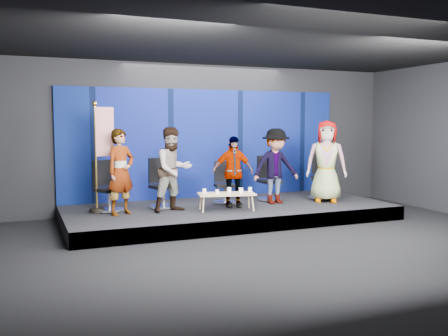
{
  "coord_description": "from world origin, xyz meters",
  "views": [
    {
      "loc": [
        -4.19,
        -7.42,
        2.11
      ],
      "look_at": [
        -0.17,
        2.4,
        1.14
      ],
      "focal_mm": 40.0,
      "sensor_mm": 36.0,
      "label": 1
    }
  ],
  "objects_px": {
    "coffee_table": "(227,195)",
    "flag_stand": "(102,154)",
    "panelist_b": "(173,170)",
    "mug_c": "(229,190)",
    "chair_e": "(322,183)",
    "chair_b": "(162,192)",
    "chair_a": "(107,195)",
    "panelist_e": "(326,161)",
    "panelist_a": "(121,172)",
    "mug_b": "(217,192)",
    "chair_c": "(224,190)",
    "mug_a": "(204,191)",
    "panelist_c": "(233,172)",
    "chair_d": "(269,186)",
    "mug_e": "(250,190)",
    "mug_d": "(241,190)",
    "panelist_d": "(276,166)"
  },
  "relations": [
    {
      "from": "chair_c",
      "to": "chair_a",
      "type": "bearing_deg",
      "value": -169.33
    },
    {
      "from": "panelist_a",
      "to": "panelist_e",
      "type": "xyz_separation_m",
      "value": [
        4.65,
        -0.15,
        0.08
      ]
    },
    {
      "from": "mug_a",
      "to": "mug_e",
      "type": "distance_m",
      "value": 0.97
    },
    {
      "from": "panelist_d",
      "to": "flag_stand",
      "type": "distance_m",
      "value": 3.79
    },
    {
      "from": "chair_c",
      "to": "mug_a",
      "type": "distance_m",
      "value": 1.0
    },
    {
      "from": "chair_d",
      "to": "panelist_e",
      "type": "height_order",
      "value": "panelist_e"
    },
    {
      "from": "chair_e",
      "to": "mug_c",
      "type": "height_order",
      "value": "chair_e"
    },
    {
      "from": "panelist_c",
      "to": "mug_b",
      "type": "height_order",
      "value": "panelist_c"
    },
    {
      "from": "panelist_d",
      "to": "mug_d",
      "type": "xyz_separation_m",
      "value": [
        -1.06,
        -0.48,
        -0.43
      ]
    },
    {
      "from": "panelist_e",
      "to": "mug_e",
      "type": "distance_m",
      "value": 2.09
    },
    {
      "from": "mug_c",
      "to": "chair_c",
      "type": "bearing_deg",
      "value": 75.13
    },
    {
      "from": "chair_a",
      "to": "chair_e",
      "type": "xyz_separation_m",
      "value": [
        5.04,
        -0.15,
        0.03
      ]
    },
    {
      "from": "panelist_e",
      "to": "mug_b",
      "type": "distance_m",
      "value": 2.81
    },
    {
      "from": "panelist_b",
      "to": "mug_b",
      "type": "bearing_deg",
      "value": -32.46
    },
    {
      "from": "chair_e",
      "to": "coffee_table",
      "type": "bearing_deg",
      "value": -135.81
    },
    {
      "from": "chair_b",
      "to": "panelist_c",
      "type": "height_order",
      "value": "panelist_c"
    },
    {
      "from": "chair_e",
      "to": "mug_b",
      "type": "relative_size",
      "value": 13.61
    },
    {
      "from": "mug_c",
      "to": "panelist_c",
      "type": "bearing_deg",
      "value": 53.45
    },
    {
      "from": "mug_a",
      "to": "chair_d",
      "type": "bearing_deg",
      "value": 21.13
    },
    {
      "from": "chair_b",
      "to": "chair_d",
      "type": "xyz_separation_m",
      "value": [
        2.59,
        0.1,
        -0.01
      ]
    },
    {
      "from": "mug_b",
      "to": "panelist_a",
      "type": "bearing_deg",
      "value": 169.89
    },
    {
      "from": "chair_b",
      "to": "panelist_e",
      "type": "xyz_separation_m",
      "value": [
        3.69,
        -0.61,
        0.58
      ]
    },
    {
      "from": "panelist_e",
      "to": "mug_b",
      "type": "xyz_separation_m",
      "value": [
        -2.75,
        -0.18,
        -0.53
      ]
    },
    {
      "from": "chair_e",
      "to": "flag_stand",
      "type": "distance_m",
      "value": 5.22
    },
    {
      "from": "chair_d",
      "to": "mug_a",
      "type": "xyz_separation_m",
      "value": [
        -1.86,
        -0.72,
        0.06
      ]
    },
    {
      "from": "chair_d",
      "to": "coffee_table",
      "type": "height_order",
      "value": "chair_d"
    },
    {
      "from": "panelist_b",
      "to": "mug_c",
      "type": "relative_size",
      "value": 16.83
    },
    {
      "from": "coffee_table",
      "to": "flag_stand",
      "type": "bearing_deg",
      "value": 163.2
    },
    {
      "from": "panelist_b",
      "to": "mug_a",
      "type": "height_order",
      "value": "panelist_b"
    },
    {
      "from": "coffee_table",
      "to": "mug_e",
      "type": "relative_size",
      "value": 12.89
    },
    {
      "from": "chair_b",
      "to": "chair_c",
      "type": "height_order",
      "value": "chair_b"
    },
    {
      "from": "panelist_b",
      "to": "chair_c",
      "type": "height_order",
      "value": "panelist_b"
    },
    {
      "from": "mug_b",
      "to": "mug_d",
      "type": "relative_size",
      "value": 0.8
    },
    {
      "from": "panelist_b",
      "to": "mug_e",
      "type": "relative_size",
      "value": 17.8
    },
    {
      "from": "panelist_c",
      "to": "chair_d",
      "type": "height_order",
      "value": "panelist_c"
    },
    {
      "from": "chair_b",
      "to": "flag_stand",
      "type": "height_order",
      "value": "flag_stand"
    },
    {
      "from": "chair_d",
      "to": "mug_e",
      "type": "relative_size",
      "value": 10.75
    },
    {
      "from": "chair_b",
      "to": "panelist_a",
      "type": "bearing_deg",
      "value": -167.56
    },
    {
      "from": "panelist_a",
      "to": "panelist_d",
      "type": "distance_m",
      "value": 3.46
    },
    {
      "from": "chair_a",
      "to": "mug_c",
      "type": "xyz_separation_m",
      "value": [
        2.4,
        -0.71,
        0.07
      ]
    },
    {
      "from": "panelist_b",
      "to": "chair_c",
      "type": "distance_m",
      "value": 1.56
    },
    {
      "from": "panelist_b",
      "to": "panelist_d",
      "type": "height_order",
      "value": "panelist_b"
    },
    {
      "from": "chair_b",
      "to": "panelist_d",
      "type": "bearing_deg",
      "value": -21.98
    },
    {
      "from": "chair_b",
      "to": "mug_d",
      "type": "xyz_separation_m",
      "value": [
        1.44,
        -0.88,
        0.06
      ]
    },
    {
      "from": "chair_b",
      "to": "panelist_b",
      "type": "height_order",
      "value": "panelist_b"
    },
    {
      "from": "coffee_table",
      "to": "flag_stand",
      "type": "relative_size",
      "value": 0.56
    },
    {
      "from": "chair_a",
      "to": "panelist_e",
      "type": "relative_size",
      "value": 0.56
    },
    {
      "from": "mug_b",
      "to": "chair_c",
      "type": "bearing_deg",
      "value": 59.27
    },
    {
      "from": "coffee_table",
      "to": "mug_e",
      "type": "bearing_deg",
      "value": -0.64
    },
    {
      "from": "chair_d",
      "to": "mug_a",
      "type": "distance_m",
      "value": 2.0
    }
  ]
}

